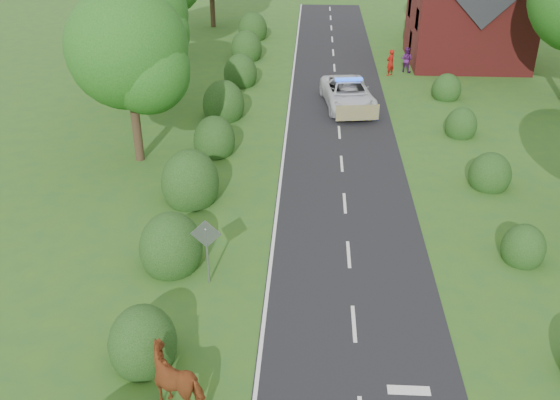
# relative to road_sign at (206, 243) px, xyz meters

# --- Properties ---
(ground) EXTENTS (120.00, 120.00, 0.00)m
(ground) POSITION_rel_road_sign_xyz_m (5.00, -2.00, -1.65)
(ground) COLOR #2D5B24
(road) EXTENTS (6.00, 70.00, 0.02)m
(road) POSITION_rel_road_sign_xyz_m (5.00, 13.00, -1.64)
(road) COLOR black
(road) RESTS_ON ground
(road_markings) EXTENTS (4.96, 70.00, 0.01)m
(road_markings) POSITION_rel_road_sign_xyz_m (3.40, 10.93, -1.63)
(road_markings) COLOR white
(road_markings) RESTS_ON road
(hedgerow_left) EXTENTS (2.75, 50.41, 3.00)m
(hedgerow_left) POSITION_rel_road_sign_xyz_m (-1.51, 9.69, -0.91)
(hedgerow_left) COLOR #0E350D
(hedgerow_left) RESTS_ON ground
(hedgerow_right) EXTENTS (2.10, 45.78, 2.10)m
(hedgerow_right) POSITION_rel_road_sign_xyz_m (11.60, 9.21, -1.10)
(hedgerow_right) COLOR #0E350D
(hedgerow_right) RESTS_ON ground
(tree_left_a) EXTENTS (5.74, 5.60, 8.38)m
(tree_left_a) POSITION_rel_road_sign_xyz_m (-4.75, 9.86, 3.69)
(tree_left_a) COLOR #332316
(tree_left_a) RESTS_ON ground
(tree_left_b) EXTENTS (5.74, 5.60, 8.07)m
(tree_left_b) POSITION_rel_road_sign_xyz_m (-6.25, 17.86, 3.39)
(tree_left_b) COLOR #332316
(tree_left_b) RESTS_ON ground
(road_sign) EXTENTS (1.06, 0.08, 2.53)m
(road_sign) POSITION_rel_road_sign_xyz_m (0.00, 0.00, 0.00)
(road_sign) COLOR gray
(road_sign) RESTS_ON ground
(house) EXTENTS (8.00, 7.40, 9.17)m
(house) POSITION_rel_road_sign_xyz_m (14.49, 28.00, 2.13)
(house) COLOR maroon
(house) RESTS_ON ground
(cow) EXTENTS (2.38, 1.79, 1.50)m
(cow) POSITION_rel_road_sign_xyz_m (0.11, -5.52, -0.90)
(cow) COLOR brown
(cow) RESTS_ON ground
(police_van) EXTENTS (3.49, 6.23, 1.78)m
(police_van) POSITION_rel_road_sign_xyz_m (5.60, 18.06, -0.84)
(police_van) COLOR silver
(police_van) RESTS_ON ground
(pedestrian_red) EXTENTS (0.78, 0.75, 1.80)m
(pedestrian_red) POSITION_rel_road_sign_xyz_m (8.76, 24.48, -0.76)
(pedestrian_red) COLOR #9A130C
(pedestrian_red) RESTS_ON ground
(pedestrian_purple) EXTENTS (1.06, 0.99, 1.73)m
(pedestrian_purple) POSITION_rel_road_sign_xyz_m (9.96, 25.39, -0.79)
(pedestrian_purple) COLOR #561C64
(pedestrian_purple) RESTS_ON ground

